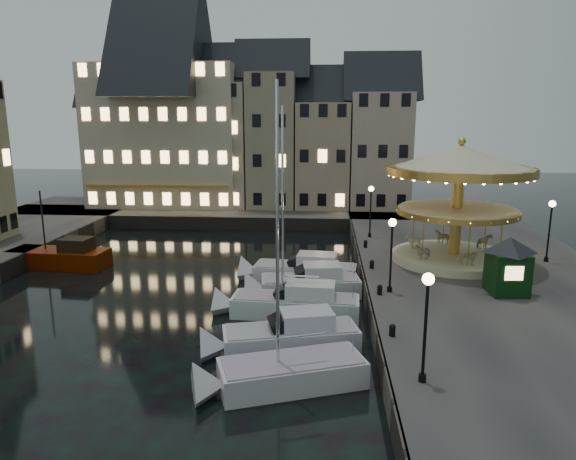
# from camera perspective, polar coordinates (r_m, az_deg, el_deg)

# --- Properties ---
(ground) EXTENTS (160.00, 160.00, 0.00)m
(ground) POSITION_cam_1_polar(r_m,az_deg,el_deg) (28.90, -3.18, -9.60)
(ground) COLOR black
(ground) RESTS_ON ground
(quay_east) EXTENTS (16.00, 56.00, 1.30)m
(quay_east) POSITION_cam_1_polar(r_m,az_deg,el_deg) (35.69, 21.13, -5.02)
(quay_east) COLOR #474442
(quay_east) RESTS_ON ground
(quay_north) EXTENTS (44.00, 12.00, 1.30)m
(quay_north) POSITION_cam_1_polar(r_m,az_deg,el_deg) (56.69, -7.63, 1.95)
(quay_north) COLOR #474442
(quay_north) RESTS_ON ground
(quaywall_e) EXTENTS (0.15, 44.00, 1.30)m
(quaywall_e) POSITION_cam_1_polar(r_m,az_deg,el_deg) (34.21, 8.17, -5.02)
(quaywall_e) COLOR #47423A
(quaywall_e) RESTS_ON ground
(quaywall_n) EXTENTS (48.00, 0.15, 1.30)m
(quaywall_n) POSITION_cam_1_polar(r_m,az_deg,el_deg) (50.53, -6.78, 0.69)
(quaywall_n) COLOR #47423A
(quaywall_n) RESTS_ON ground
(streetlamp_a) EXTENTS (0.44, 0.44, 4.17)m
(streetlamp_a) POSITION_cam_1_polar(r_m,az_deg,el_deg) (19.19, 15.11, -8.79)
(streetlamp_a) COLOR black
(streetlamp_a) RESTS_ON quay_east
(streetlamp_b) EXTENTS (0.44, 0.44, 4.17)m
(streetlamp_b) POSITION_cam_1_polar(r_m,az_deg,el_deg) (28.63, 11.43, -1.59)
(streetlamp_b) COLOR black
(streetlamp_b) RESTS_ON quay_east
(streetlamp_c) EXTENTS (0.44, 0.44, 4.17)m
(streetlamp_c) POSITION_cam_1_polar(r_m,az_deg,el_deg) (41.79, 9.18, 2.87)
(streetlamp_c) COLOR black
(streetlamp_c) RESTS_ON quay_east
(streetlamp_d) EXTENTS (0.44, 0.44, 4.17)m
(streetlamp_d) POSITION_cam_1_polar(r_m,az_deg,el_deg) (38.28, 27.12, 0.79)
(streetlamp_d) COLOR black
(streetlamp_d) RESTS_ON quay_east
(bollard_a) EXTENTS (0.30, 0.30, 0.57)m
(bollard_a) POSITION_cam_1_polar(r_m,az_deg,el_deg) (23.66, 11.52, -10.79)
(bollard_a) COLOR black
(bollard_a) RESTS_ON quay_east
(bollard_b) EXTENTS (0.30, 0.30, 0.57)m
(bollard_b) POSITION_cam_1_polar(r_m,az_deg,el_deg) (28.76, 10.16, -6.49)
(bollard_b) COLOR black
(bollard_b) RESTS_ON quay_east
(bollard_c) EXTENTS (0.30, 0.30, 0.57)m
(bollard_c) POSITION_cam_1_polar(r_m,az_deg,el_deg) (33.51, 9.30, -3.73)
(bollard_c) COLOR black
(bollard_c) RESTS_ON quay_east
(bollard_d) EXTENTS (0.30, 0.30, 0.57)m
(bollard_d) POSITION_cam_1_polar(r_m,az_deg,el_deg) (38.81, 8.60, -1.49)
(bollard_d) COLOR black
(bollard_d) RESTS_ON quay_east
(townhouse_na) EXTENTS (5.50, 8.00, 12.80)m
(townhouse_na) POSITION_cam_1_polar(r_m,az_deg,el_deg) (61.15, -18.18, 8.93)
(townhouse_na) COLOR #9F876F
(townhouse_na) RESTS_ON quay_north
(townhouse_nb) EXTENTS (6.16, 8.00, 13.80)m
(townhouse_nb) POSITION_cam_1_polar(r_m,az_deg,el_deg) (59.29, -13.26, 9.61)
(townhouse_nb) COLOR gray
(townhouse_nb) RESTS_ON quay_north
(townhouse_nc) EXTENTS (6.82, 8.00, 14.80)m
(townhouse_nc) POSITION_cam_1_polar(r_m,az_deg,el_deg) (57.77, -7.45, 10.26)
(townhouse_nc) COLOR tan
(townhouse_nc) RESTS_ON quay_north
(townhouse_nd) EXTENTS (5.50, 8.00, 15.80)m
(townhouse_nd) POSITION_cam_1_polar(r_m,az_deg,el_deg) (56.89, -1.68, 10.83)
(townhouse_nd) COLOR gray
(townhouse_nd) RESTS_ON quay_north
(townhouse_ne) EXTENTS (6.16, 8.00, 12.80)m
(townhouse_ne) POSITION_cam_1_polar(r_m,az_deg,el_deg) (56.66, 3.89, 9.28)
(townhouse_ne) COLOR tan
(townhouse_ne) RESTS_ON quay_north
(townhouse_nf) EXTENTS (6.82, 8.00, 13.80)m
(townhouse_nf) POSITION_cam_1_polar(r_m,az_deg,el_deg) (56.92, 10.09, 9.64)
(townhouse_nf) COLOR tan
(townhouse_nf) RESTS_ON quay_north
(hotel_corner) EXTENTS (17.60, 9.00, 16.80)m
(hotel_corner) POSITION_cam_1_polar(r_m,az_deg,el_deg) (59.23, -13.28, 11.06)
(hotel_corner) COLOR #C4B797
(hotel_corner) RESTS_ON quay_north
(motorboat_a) EXTENTS (6.99, 4.32, 11.67)m
(motorboat_a) POSITION_cam_1_polar(r_m,az_deg,el_deg) (21.72, -1.06, -15.84)
(motorboat_a) COLOR silver
(motorboat_a) RESTS_ON ground
(motorboat_b) EXTENTS (7.44, 3.68, 2.15)m
(motorboat_b) POSITION_cam_1_polar(r_m,az_deg,el_deg) (24.68, -0.66, -11.96)
(motorboat_b) COLOR silver
(motorboat_b) RESTS_ON ground
(motorboat_c) EXTENTS (8.12, 2.51, 10.75)m
(motorboat_c) POSITION_cam_1_polar(r_m,az_deg,el_deg) (28.80, -0.00, -8.22)
(motorboat_c) COLOR silver
(motorboat_c) RESTS_ON ground
(motorboat_d) EXTENTS (7.19, 3.15, 2.15)m
(motorboat_d) POSITION_cam_1_polar(r_m,az_deg,el_deg) (32.08, 1.75, -6.11)
(motorboat_d) COLOR silver
(motorboat_d) RESTS_ON ground
(motorboat_e) EXTENTS (7.91, 3.02, 2.15)m
(motorboat_e) POSITION_cam_1_polar(r_m,az_deg,el_deg) (34.70, 1.23, -4.66)
(motorboat_e) COLOR silver
(motorboat_e) RESTS_ON ground
(red_fishing_boat) EXTENTS (7.37, 3.05, 5.86)m
(red_fishing_boat) POSITION_cam_1_polar(r_m,az_deg,el_deg) (41.46, -23.92, -2.83)
(red_fishing_boat) COLOR #5A1500
(red_fishing_boat) RESTS_ON ground
(carousel) EXTENTS (9.45, 9.45, 8.27)m
(carousel) POSITION_cam_1_polar(r_m,az_deg,el_deg) (35.58, 18.50, 5.19)
(carousel) COLOR beige
(carousel) RESTS_ON quay_east
(ticket_kiosk) EXTENTS (3.09, 3.09, 3.62)m
(ticket_kiosk) POSITION_cam_1_polar(r_m,az_deg,el_deg) (30.46, 23.35, -2.64)
(ticket_kiosk) COLOR black
(ticket_kiosk) RESTS_ON quay_east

